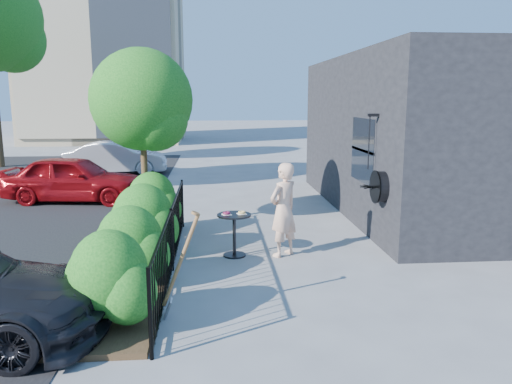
{
  "coord_description": "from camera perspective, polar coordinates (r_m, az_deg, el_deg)",
  "views": [
    {
      "loc": [
        -0.76,
        -8.3,
        2.92
      ],
      "look_at": [
        0.01,
        0.83,
        1.2
      ],
      "focal_mm": 35.0,
      "sensor_mm": 36.0,
      "label": 1
    }
  ],
  "objects": [
    {
      "name": "ground",
      "position": [
        8.83,
        0.37,
        -8.67
      ],
      "size": [
        120.0,
        120.0,
        0.0
      ],
      "primitive_type": "plane",
      "color": "gray",
      "rests_on": "ground"
    },
    {
      "name": "shop_building",
      "position": [
        14.27,
        21.3,
        6.22
      ],
      "size": [
        6.22,
        9.0,
        4.0
      ],
      "color": "black",
      "rests_on": "ground"
    },
    {
      "name": "fence",
      "position": [
        8.66,
        -9.6,
        -5.33
      ],
      "size": [
        0.05,
        6.05,
        1.1
      ],
      "color": "black",
      "rests_on": "ground"
    },
    {
      "name": "planting_bed",
      "position": [
        8.9,
        -14.04,
        -8.57
      ],
      "size": [
        1.3,
        6.0,
        0.08
      ],
      "primitive_type": "cube",
      "color": "#382616",
      "rests_on": "ground"
    },
    {
      "name": "shrubs",
      "position": [
        8.79,
        -13.49,
        -4.29
      ],
      "size": [
        1.1,
        5.6,
        1.24
      ],
      "color": "#125215",
      "rests_on": "ground"
    },
    {
      "name": "patio_tree",
      "position": [
        11.16,
        -12.62,
        9.58
      ],
      "size": [
        2.2,
        2.2,
        3.94
      ],
      "color": "#3F2B19",
      "rests_on": "ground"
    },
    {
      "name": "cafe_table",
      "position": [
        9.34,
        -2.5,
        -4.04
      ],
      "size": [
        0.64,
        0.64,
        0.86
      ],
      "rotation": [
        0.0,
        0.0,
        0.3
      ],
      "color": "black",
      "rests_on": "ground"
    },
    {
      "name": "woman",
      "position": [
        9.29,
        3.15,
        -2.05
      ],
      "size": [
        0.77,
        0.74,
        1.77
      ],
      "primitive_type": "imported",
      "rotation": [
        0.0,
        0.0,
        3.84
      ],
      "color": "beige",
      "rests_on": "ground"
    },
    {
      "name": "shovel",
      "position": [
        6.82,
        -8.87,
        -8.85
      ],
      "size": [
        0.54,
        0.19,
        1.5
      ],
      "color": "brown",
      "rests_on": "ground"
    },
    {
      "name": "car_red",
      "position": [
        15.18,
        -20.1,
        1.45
      ],
      "size": [
        4.08,
        2.04,
        1.34
      ],
      "primitive_type": "imported",
      "rotation": [
        0.0,
        0.0,
        1.45
      ],
      "color": "maroon",
      "rests_on": "ground"
    },
    {
      "name": "car_silver",
      "position": [
        20.29,
        -15.66,
        3.77
      ],
      "size": [
        3.93,
        1.58,
        1.27
      ],
      "primitive_type": "imported",
      "rotation": [
        0.0,
        0.0,
        1.63
      ],
      "color": "#BBBBC0",
      "rests_on": "ground"
    }
  ]
}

